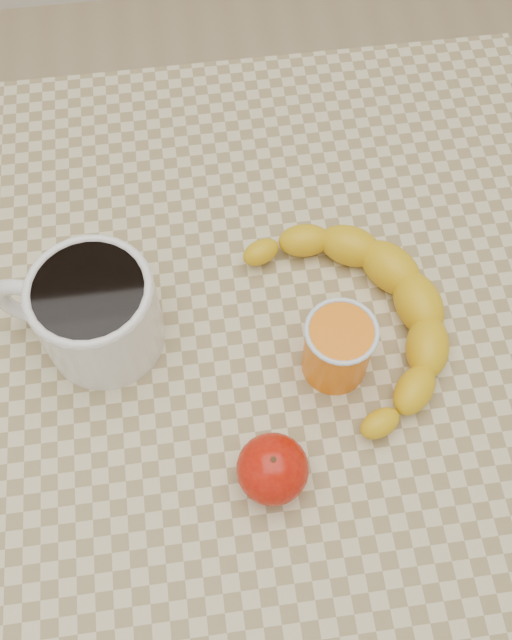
{
  "coord_description": "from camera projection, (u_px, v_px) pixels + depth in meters",
  "views": [
    {
      "loc": [
        -0.05,
        -0.34,
        1.43
      ],
      "look_at": [
        0.0,
        0.0,
        0.77
      ],
      "focal_mm": 40.0,
      "sensor_mm": 36.0,
      "label": 1
    }
  ],
  "objects": [
    {
      "name": "coffee_mug",
      "position": [
        93.0,
        311.0,
        0.71
      ],
      "size": [
        0.19,
        0.16,
        0.11
      ],
      "color": "silver",
      "rests_on": "table"
    },
    {
      "name": "banana",
      "position": [
        359.0,
        316.0,
        0.74
      ],
      "size": [
        0.34,
        0.4,
        0.05
      ],
      "primitive_type": null,
      "rotation": [
        0.0,
        0.0,
        0.22
      ],
      "color": "gold",
      "rests_on": "table"
    },
    {
      "name": "orange_juice_glass",
      "position": [
        338.0,
        348.0,
        0.71
      ],
      "size": [
        0.07,
        0.07,
        0.08
      ],
      "color": "orange",
      "rests_on": "table"
    },
    {
      "name": "apple",
      "position": [
        273.0,
        469.0,
        0.66
      ],
      "size": [
        0.09,
        0.09,
        0.06
      ],
      "color": "#9E0B05",
      "rests_on": "table"
    },
    {
      "name": "table",
      "position": [
        256.0,
        361.0,
        0.84
      ],
      "size": [
        0.8,
        0.8,
        0.75
      ],
      "color": "#C9BB8E",
      "rests_on": "ground"
    },
    {
      "name": "ground",
      "position": [
        256.0,
        494.0,
        1.43
      ],
      "size": [
        3.0,
        3.0,
        0.0
      ],
      "primitive_type": "plane",
      "color": "tan",
      "rests_on": "ground"
    }
  ]
}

